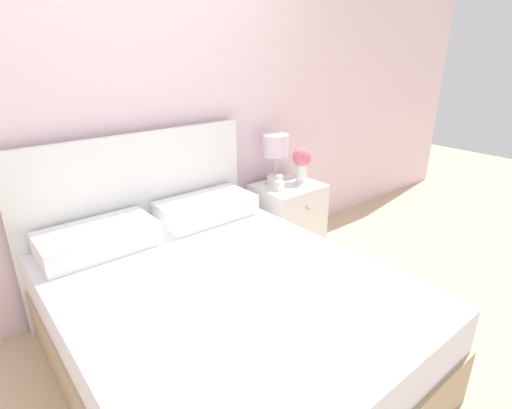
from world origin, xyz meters
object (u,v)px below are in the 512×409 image
Objects in this scene: table_lamp at (275,151)px; alarm_clock at (279,186)px; bed at (216,312)px; nightstand at (287,219)px; flower_vase at (302,161)px.

alarm_clock is at bearing -119.18° from table_lamp.
bed is at bearing -145.60° from table_lamp.
alarm_clock reaches higher than nightstand.
bed is 3.21× the size of nightstand.
alarm_clock is at bearing 31.19° from bed.
bed reaches higher than nightstand.
flower_vase is 0.32m from alarm_clock.
flower_vase is (0.15, 0.00, 0.48)m from nightstand.
flower_vase is (1.32, 0.66, 0.49)m from bed.
flower_vase is at bearing -23.51° from table_lamp.
flower_vase is 3.93× the size of alarm_clock.
bed reaches higher than flower_vase.
nightstand is 0.37m from alarm_clock.
bed is 1.46m from table_lamp.
table_lamp is (-0.06, 0.09, 0.58)m from nightstand.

